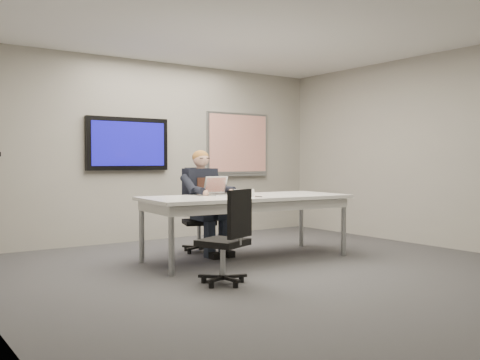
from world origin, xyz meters
TOP-DOWN VIEW (x-y plane):
  - floor at (0.00, 0.00)m, footprint 6.00×6.00m
  - ceiling at (0.00, 0.00)m, footprint 6.00×6.00m
  - wall_back at (0.00, 3.00)m, footprint 6.00×0.02m
  - wall_right at (3.00, 0.00)m, footprint 0.02×6.00m
  - conference_table at (0.16, 0.79)m, footprint 2.68×1.28m
  - tv_display at (-0.50, 2.95)m, footprint 1.30×0.09m
  - whiteboard at (1.55, 2.97)m, footprint 1.25×0.08m
  - office_chair_far at (-0.04, 1.63)m, footprint 0.56×0.56m
  - office_chair_near at (-0.82, -0.23)m, footprint 0.60×0.60m
  - seated_person at (-0.06, 1.39)m, footprint 0.45×0.77m
  - laptop at (-0.06, 1.07)m, footprint 0.35×0.33m
  - name_tent at (-0.01, 0.60)m, footprint 0.25×0.12m
  - pen at (0.13, 0.52)m, footprint 0.04×0.14m

SIDE VIEW (x-z plane):
  - floor at x=0.00m, z-range -0.01..0.01m
  - office_chair_far at x=-0.04m, z-range -0.18..0.76m
  - office_chair_near at x=-0.82m, z-range -0.18..0.78m
  - seated_person at x=-0.06m, z-range -0.13..1.25m
  - conference_table at x=0.16m, z-range 0.31..1.11m
  - pen at x=0.13m, z-range 0.80..0.81m
  - name_tent at x=-0.01m, z-range 0.80..0.90m
  - laptop at x=-0.06m, z-range 0.74..0.98m
  - wall_back at x=0.00m, z-range 0.00..2.80m
  - wall_right at x=3.00m, z-range 0.00..2.80m
  - tv_display at x=-0.50m, z-range 1.10..1.90m
  - whiteboard at x=1.55m, z-range 0.98..2.08m
  - ceiling at x=0.00m, z-range 2.79..2.81m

